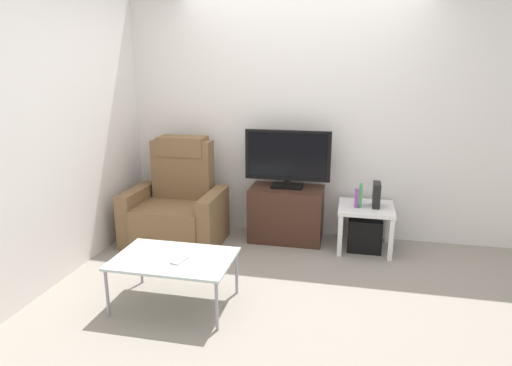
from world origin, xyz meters
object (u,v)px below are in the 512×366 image
object	(u,v)px
subwoofer_box	(365,233)
game_console	(376,195)
tv_stand	(286,214)
coffee_table	(174,260)
book_middle	(361,195)
cell_phone	(180,260)
television	(288,158)
side_table	(366,213)
recliner_armchair	(177,207)
book_leftmost	(356,198)

from	to	relation	value
subwoofer_box	game_console	bearing A→B (deg)	6.34
tv_stand	subwoofer_box	distance (m)	0.83
coffee_table	tv_stand	bearing A→B (deg)	67.39
book_middle	cell_phone	xyz separation A→B (m)	(-1.32, -1.48, -0.16)
television	tv_stand	bearing A→B (deg)	-90.00
tv_stand	side_table	bearing A→B (deg)	-5.05
cell_phone	game_console	bearing A→B (deg)	58.29
television	recliner_armchair	xyz separation A→B (m)	(-1.12, -0.28, -0.51)
book_leftmost	coffee_table	size ratio (longest dim) A/B	0.18
subwoofer_box	game_console	world-z (taller)	game_console
book_middle	cell_phone	bearing A→B (deg)	-131.75
television	book_leftmost	world-z (taller)	television
subwoofer_box	side_table	bearing A→B (deg)	71.57
television	game_console	size ratio (longest dim) A/B	3.64
side_table	television	bearing A→B (deg)	173.64
television	side_table	xyz separation A→B (m)	(0.81, -0.09, -0.51)
tv_stand	television	world-z (taller)	television
coffee_table	recliner_armchair	bearing A→B (deg)	111.12
coffee_table	book_leftmost	bearing A→B (deg)	46.68
subwoofer_box	book_leftmost	bearing A→B (deg)	-168.69
cell_phone	tv_stand	bearing A→B (deg)	82.74
recliner_armchair	coffee_table	distance (m)	1.34
recliner_armchair	subwoofer_box	size ratio (longest dim) A/B	3.25
side_table	book_middle	world-z (taller)	book_middle
book_middle	coffee_table	size ratio (longest dim) A/B	0.25
recliner_armchair	game_console	bearing A→B (deg)	-4.12
recliner_armchair	book_middle	world-z (taller)	recliner_armchair
side_table	cell_phone	distance (m)	2.03
recliner_armchair	side_table	xyz separation A→B (m)	(1.93, 0.19, 0.01)
recliner_armchair	side_table	world-z (taller)	recliner_armchair
tv_stand	coffee_table	bearing A→B (deg)	-112.61
recliner_armchair	coffee_table	world-z (taller)	recliner_armchair
tv_stand	side_table	xyz separation A→B (m)	(0.81, -0.07, 0.09)
coffee_table	cell_phone	bearing A→B (deg)	-35.88
subwoofer_box	coffee_table	world-z (taller)	coffee_table
game_console	tv_stand	bearing A→B (deg)	176.08
recliner_armchair	television	bearing A→B (deg)	4.41
cell_phone	book_middle	bearing A→B (deg)	60.84
subwoofer_box	book_middle	world-z (taller)	book_middle
tv_stand	television	bearing A→B (deg)	90.00
recliner_armchair	book_leftmost	xyz separation A→B (m)	(1.83, 0.17, 0.16)
cell_phone	side_table	bearing A→B (deg)	59.91
television	side_table	bearing A→B (deg)	-6.36
side_table	coffee_table	xyz separation A→B (m)	(-1.45, -1.45, -0.01)
recliner_armchair	subwoofer_box	bearing A→B (deg)	-4.15
side_table	coffee_table	size ratio (longest dim) A/B	0.60
book_leftmost	game_console	distance (m)	0.20
television	side_table	world-z (taller)	television
side_table	tv_stand	bearing A→B (deg)	174.95
tv_stand	coffee_table	xyz separation A→B (m)	(-0.63, -1.52, 0.08)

